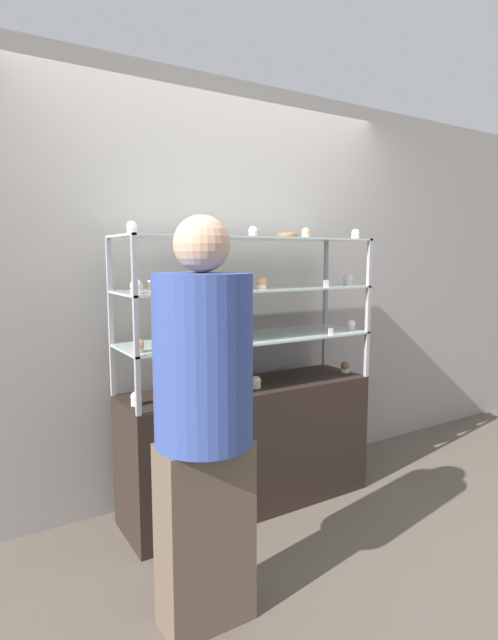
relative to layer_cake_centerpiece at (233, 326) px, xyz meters
name	(u,v)px	position (x,y,z in m)	size (l,w,h in m)	color
ground_plane	(249,504)	(0.10, -0.01, -1.11)	(20.00, 20.00, 0.00)	brown
back_wall	(219,289)	(0.10, 0.35, 0.19)	(8.00, 0.05, 2.60)	gray
display_base	(249,445)	(0.10, -0.01, -0.73)	(1.53, 0.44, 0.75)	black
display_riser_lower	(249,340)	(0.10, -0.01, -0.09)	(1.53, 0.44, 0.29)	#99999E
display_riser_middle	(249,291)	(0.10, -0.01, 0.20)	(1.53, 0.44, 0.29)	#99999E
display_riser_upper	(249,240)	(0.10, -0.01, 0.49)	(1.53, 0.44, 0.29)	#99999E
layer_cake_centerpiece	(233,326)	(0.00, 0.00, 0.00)	(0.21, 0.21, 0.14)	beige
sheet_cake_frosted	(176,285)	(-0.35, 0.00, 0.25)	(0.25, 0.16, 0.06)	brown
cupcake_0	(136,399)	(-0.60, -0.05, -0.32)	(0.06, 0.06, 0.07)	white
cupcake_1	(255,382)	(0.10, -0.09, -0.32)	(0.06, 0.06, 0.07)	beige
cupcake_2	(345,367)	(0.82, -0.06, -0.32)	(0.06, 0.06, 0.07)	beige
price_tag_0	(203,400)	(-0.30, -0.21, -0.34)	(0.04, 0.00, 0.04)	white
cupcake_3	(138,346)	(-0.61, -0.12, -0.04)	(0.06, 0.06, 0.07)	#CCB28C
cupcake_4	(351,325)	(0.82, -0.11, -0.04)	(0.06, 0.06, 0.07)	beige
price_tag_1	(331,332)	(0.56, -0.21, -0.05)	(0.04, 0.00, 0.04)	white
cupcake_5	(137,287)	(-0.61, -0.12, 0.25)	(0.06, 0.06, 0.07)	beige
cupcake_6	(261,283)	(0.11, -0.13, 0.25)	(0.06, 0.06, 0.07)	white
cupcake_7	(348,280)	(0.81, -0.08, 0.25)	(0.06, 0.06, 0.07)	white
price_tag_2	(326,284)	(0.52, -0.21, 0.24)	(0.04, 0.00, 0.04)	white
cupcake_8	(132,228)	(-0.61, -0.09, 0.54)	(0.05, 0.05, 0.06)	#CCB28C
cupcake_9	(205,229)	(-0.24, -0.13, 0.54)	(0.05, 0.05, 0.06)	beige
cupcake_10	(253,232)	(0.11, -0.06, 0.54)	(0.05, 0.05, 0.06)	#CCB28C
cupcake_11	(306,233)	(0.46, -0.08, 0.54)	(0.05, 0.05, 0.06)	#CCB28C
cupcake_12	(355,234)	(0.82, -0.12, 0.54)	(0.05, 0.05, 0.06)	white
price_tag_3	(216,230)	(-0.22, -0.21, 0.53)	(0.04, 0.00, 0.04)	white
donut_glazed	(288,236)	(0.41, 0.04, 0.53)	(0.12, 0.12, 0.04)	brown
customer_figure	(204,414)	(-0.57, -0.76, -0.22)	(0.39, 0.39, 1.67)	brown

